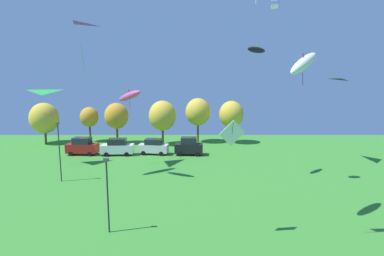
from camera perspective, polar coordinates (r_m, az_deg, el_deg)
kite_flying_0 at (r=33.30m, az=-11.92°, el=6.00°), size 3.30×2.68×2.38m
kite_flying_1 at (r=40.19m, az=-21.53°, el=16.19°), size 3.39×3.84×4.56m
kite_flying_2 at (r=34.03m, az=12.08°, el=14.34°), size 2.67×2.48×0.96m
kite_flying_3 at (r=20.22m, az=7.57°, el=-1.01°), size 1.84×0.68×1.85m
kite_flying_5 at (r=44.29m, az=27.64°, el=6.53°), size 2.17×3.09×0.36m
kite_flying_6 at (r=40.97m, az=-26.70°, el=3.88°), size 3.64×2.88×4.50m
kite_flying_9 at (r=24.01m, az=20.39°, el=11.50°), size 3.29×3.11×2.75m
kite_flying_11 at (r=32.20m, az=15.45°, el=22.04°), size 0.91×0.94×1.26m
parked_car_leftmost at (r=47.66m, az=-20.27°, el=-3.31°), size 4.65×2.25×2.61m
parked_car_second_from_left at (r=45.90m, az=-14.12°, el=-3.54°), size 4.82×2.22×2.49m
parked_car_third_from_left at (r=45.40m, az=-7.43°, el=-3.55°), size 4.59×2.41×2.36m
parked_car_rightmost_in_row at (r=44.57m, az=-0.70°, el=-3.53°), size 4.23×2.18×2.68m
light_post_0 at (r=22.64m, az=-15.90°, el=-11.40°), size 0.36×0.20×5.57m
light_post_1 at (r=35.49m, az=-24.05°, el=-3.60°), size 0.36×0.20×6.57m
treeline_tree_0 at (r=58.34m, az=-26.43°, el=1.68°), size 4.87×4.87×7.19m
treeline_tree_1 at (r=56.93m, az=-19.08°, el=1.96°), size 3.23×3.23×6.31m
treeline_tree_2 at (r=53.72m, az=-14.28°, el=2.22°), size 4.11×4.11×7.18m
treeline_tree_3 at (r=51.40m, az=-5.73°, el=2.34°), size 4.67×4.67×7.63m
treeline_tree_4 at (r=53.26m, az=1.04°, el=3.07°), size 4.43×4.43×7.94m
treeline_tree_5 at (r=53.09m, az=7.40°, el=2.60°), size 4.27×4.27×7.50m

